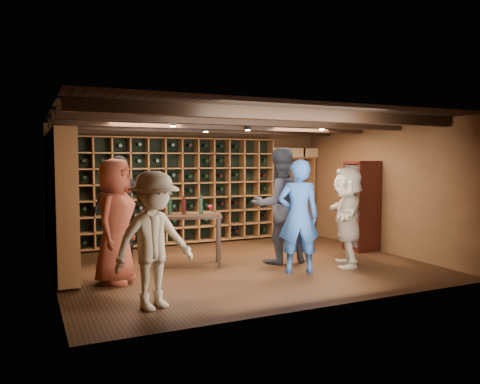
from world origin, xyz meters
name	(u,v)px	position (x,y,z in m)	size (l,w,h in m)	color
ground	(242,265)	(0.00, 0.00, 0.00)	(6.00, 6.00, 0.00)	#341D0E
room_shell	(241,123)	(0.00, 0.05, 2.42)	(6.00, 6.00, 6.00)	brown
wine_rack_back	(173,191)	(-0.52, 2.33, 1.15)	(4.65, 0.30, 2.20)	brown
wine_rack_left	(61,200)	(-2.83, 0.82, 1.15)	(0.30, 2.65, 2.20)	brown
crate_shelf	(293,170)	(2.41, 2.32, 1.57)	(1.20, 0.32, 2.07)	brown
display_cabinet	(362,207)	(2.71, 0.20, 0.86)	(0.55, 0.50, 1.75)	#39110B
man_blue_shirt	(299,216)	(0.60, -0.85, 0.90)	(0.66, 0.43, 1.81)	navy
man_grey_suit	(279,206)	(0.67, -0.09, 1.01)	(0.98, 0.76, 2.01)	#222227
guest_red_floral	(115,221)	(-2.17, -0.28, 0.91)	(0.89, 0.58, 1.82)	maroon
guest_woman_black	(122,209)	(-1.83, 1.04, 0.94)	(1.10, 0.46, 1.88)	black
guest_khaki	(154,240)	(-1.95, -1.68, 0.83)	(1.08, 0.62, 1.67)	#9A8B6A
guest_beige	(347,216)	(1.60, -0.79, 0.84)	(1.57, 0.50, 1.69)	tan
tasting_table	(187,221)	(-0.87, 0.35, 0.77)	(1.28, 0.92, 1.15)	black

